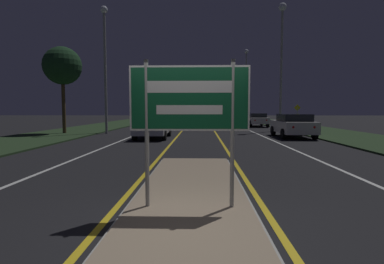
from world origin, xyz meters
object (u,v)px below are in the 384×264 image
Objects in this scene: streetlight_right_far at (246,74)px; car_receding_0 at (293,125)px; highway_sign at (189,105)px; streetlight_right_near at (282,42)px; streetlight_left_near at (105,53)px; warning_sign at (297,113)px; car_approaching_0 at (153,126)px; car_receding_1 at (257,119)px.

car_receding_0 is at bearing -91.57° from streetlight_right_far.
streetlight_right_near is at bearing 71.18° from highway_sign.
streetlight_right_near is at bearing -89.77° from streetlight_right_far.
streetlight_right_near is (13.10, 3.34, 1.39)m from streetlight_left_near.
streetlight_right_far is at bearing 100.55° from warning_sign.
car_approaching_0 is at bearing -110.57° from streetlight_right_far.
car_receding_1 is (5.80, 25.22, -1.08)m from highway_sign.
streetlight_right_near is 1.00× the size of streetlight_right_far.
highway_sign is 1.17× the size of warning_sign.
car_receding_1 is 14.90m from car_approaching_0.
streetlight_right_far is at bearing 58.72° from streetlight_left_near.
car_approaching_0 is at bearing -145.25° from streetlight_right_near.
streetlight_right_near is 12.93m from car_approaching_0.
car_receding_1 is (-0.80, 5.83, -6.29)m from streetlight_right_near.
streetlight_right_far is at bearing 90.23° from streetlight_right_near.
streetlight_right_far is 4.78× the size of warning_sign.
highway_sign is at bearing -99.89° from streetlight_right_far.
car_approaching_0 reaches higher than car_receding_1.
streetlight_left_near is 0.88× the size of streetlight_right_near.
car_receding_0 is at bearing -11.13° from streetlight_left_near.
car_receding_0 reaches higher than car_receding_1.
car_receding_0 is 8.57m from car_approaching_0.
streetlight_left_near is at bearing 141.05° from car_approaching_0.
warning_sign is at bearing -79.45° from streetlight_right_far.
car_approaching_0 is (-2.66, 12.96, -1.10)m from highway_sign.
car_receding_0 is 11.60m from car_receding_1.
car_approaching_0 is at bearing -124.63° from car_receding_1.
streetlight_left_near reaches higher than warning_sign.
car_receding_1 is (-0.73, -12.26, -5.88)m from streetlight_right_far.
highway_sign is 13.28m from car_approaching_0.
streetlight_right_near reaches higher than streetlight_left_near.
highway_sign is at bearing -102.96° from car_receding_1.
warning_sign reaches higher than car_receding_0.
car_approaching_0 is 15.70m from warning_sign.
warning_sign is (9.19, 23.23, -0.46)m from highway_sign.
car_approaching_0 is (-9.20, -24.52, -5.90)m from streetlight_right_far.
streetlight_right_far is 26.85m from car_approaching_0.
streetlight_right_far is at bearing 86.58° from car_receding_1.
warning_sign is at bearing 56.05° from streetlight_right_near.
streetlight_left_near is at bearing 112.00° from highway_sign.
streetlight_right_near is 2.24× the size of car_receding_1.
streetlight_right_far is (-0.07, 18.09, -0.40)m from streetlight_right_near.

